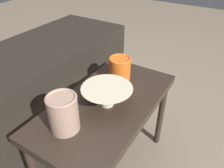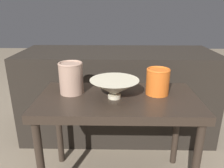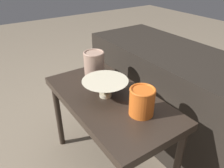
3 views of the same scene
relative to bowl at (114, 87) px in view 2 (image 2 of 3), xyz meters
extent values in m
cube|color=#2D231C|center=(0.02, 0.01, -0.07)|extent=(0.77, 0.40, 0.04)
cylinder|color=#2D231C|center=(-0.33, -0.15, -0.33)|extent=(0.04, 0.04, 0.47)
cylinder|color=#2D231C|center=(0.37, -0.15, -0.33)|extent=(0.04, 0.04, 0.47)
cylinder|color=#2D231C|center=(-0.33, 0.18, -0.33)|extent=(0.04, 0.04, 0.47)
cylinder|color=#2D231C|center=(0.37, 0.18, -0.33)|extent=(0.04, 0.04, 0.47)
cube|color=black|center=(0.02, 0.54, -0.25)|extent=(1.34, 0.50, 0.62)
cylinder|color=beige|center=(0.00, 0.00, -0.04)|extent=(0.06, 0.06, 0.02)
cone|color=beige|center=(0.00, 0.00, 0.00)|extent=(0.23, 0.23, 0.07)
cylinder|color=tan|center=(-0.21, 0.06, 0.02)|extent=(0.12, 0.12, 0.15)
torus|color=tan|center=(-0.21, 0.06, 0.10)|extent=(0.12, 0.12, 0.01)
cylinder|color=orange|center=(0.21, 0.06, 0.01)|extent=(0.11, 0.11, 0.12)
torus|color=orange|center=(0.21, 0.06, 0.07)|extent=(0.11, 0.11, 0.01)
camera|label=1|loc=(-0.65, -0.43, 0.58)|focal=35.00mm
camera|label=2|loc=(0.01, -0.95, 0.36)|focal=35.00mm
camera|label=3|loc=(0.79, -0.49, 0.55)|focal=35.00mm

